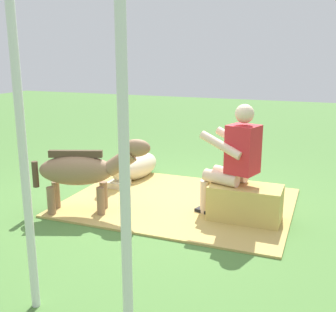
# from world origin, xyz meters

# --- Properties ---
(ground_plane) EXTENTS (24.00, 24.00, 0.00)m
(ground_plane) POSITION_xyz_m (0.00, 0.00, 0.00)
(ground_plane) COLOR #4C7A38
(hay_patch) EXTENTS (2.69, 2.05, 0.02)m
(hay_patch) POSITION_xyz_m (-0.20, -0.15, 0.01)
(hay_patch) COLOR tan
(hay_patch) RESTS_ON ground
(hay_bale) EXTENTS (0.77, 0.41, 0.41)m
(hay_bale) POSITION_xyz_m (-1.06, 0.11, 0.20)
(hay_bale) COLOR tan
(hay_bale) RESTS_ON ground
(person_seated) EXTENTS (0.72, 0.54, 1.29)m
(person_seated) POSITION_xyz_m (-0.91, 0.08, 0.70)
(person_seated) COLOR beige
(person_seated) RESTS_ON ground
(pony_standing) EXTENTS (1.29, 0.67, 0.87)m
(pony_standing) POSITION_xyz_m (0.69, 0.54, 0.51)
(pony_standing) COLOR #8C6B4C
(pony_standing) RESTS_ON ground
(pony_lying) EXTENTS (0.46, 1.35, 0.42)m
(pony_lying) POSITION_xyz_m (0.74, -0.84, 0.19)
(pony_lying) COLOR beige
(pony_lying) RESTS_ON ground
(tent_pole_left) EXTENTS (0.06, 0.06, 2.54)m
(tent_pole_left) POSITION_xyz_m (-0.83, 2.48, 1.27)
(tent_pole_left) COLOR silver
(tent_pole_left) RESTS_ON ground
(tent_pole_mid) EXTENTS (0.06, 0.06, 2.54)m
(tent_pole_mid) POSITION_xyz_m (0.05, 2.23, 1.27)
(tent_pole_mid) COLOR silver
(tent_pole_mid) RESTS_ON ground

